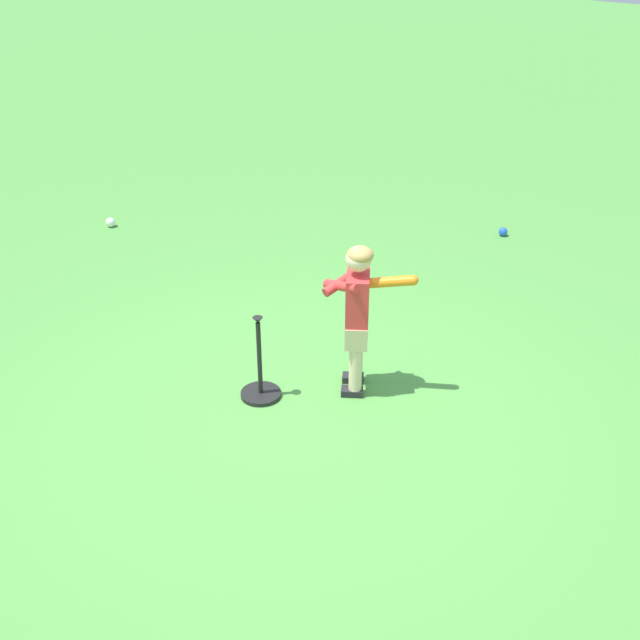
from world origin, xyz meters
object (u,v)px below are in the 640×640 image
at_px(child_batter, 358,306).
at_px(play_ball_behind_batter, 111,222).
at_px(batting_tee, 260,383).
at_px(play_ball_center_lawn, 503,232).

height_order(child_batter, play_ball_behind_batter, child_batter).
relative_size(child_batter, play_ball_behind_batter, 11.17).
xyz_separation_m(child_batter, batting_tee, (-0.45, 0.49, -0.55)).
xyz_separation_m(child_batter, play_ball_center_lawn, (3.08, 0.22, -0.61)).
distance_m(play_ball_behind_batter, batting_tee, 3.45).
xyz_separation_m(play_ball_behind_batter, batting_tee, (-1.50, -3.11, 0.06)).
relative_size(play_ball_center_lawn, play_ball_behind_batter, 0.89).
relative_size(play_ball_center_lawn, batting_tee, 0.14).
height_order(play_ball_center_lawn, play_ball_behind_batter, play_ball_behind_batter).
bearing_deg(batting_tee, child_batter, -47.13).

